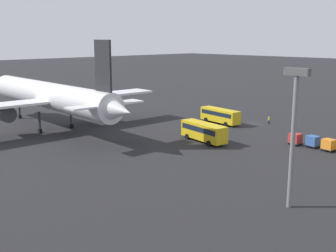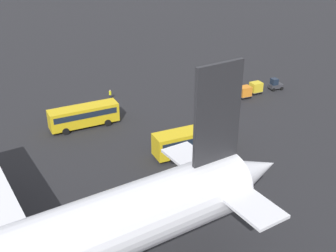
{
  "view_description": "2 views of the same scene",
  "coord_description": "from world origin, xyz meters",
  "px_view_note": "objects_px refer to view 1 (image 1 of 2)",
  "views": [
    {
      "loc": [
        -52.71,
        75.81,
        18.43
      ],
      "look_at": [
        1.61,
        24.02,
        2.64
      ],
      "focal_mm": 45.0,
      "sensor_mm": 36.0,
      "label": 1
    },
    {
      "loc": [
        25.45,
        58.33,
        28.01
      ],
      "look_at": [
        -1.17,
        18.46,
        3.95
      ],
      "focal_mm": 45.0,
      "sensor_mm": 36.0,
      "label": 2
    }
  ],
  "objects_px": {
    "shuttle_bus_far": "(204,131)",
    "cargo_cart_blue": "(313,141)",
    "cargo_cart_orange": "(329,144)",
    "cargo_cart_red": "(295,138)",
    "airplane": "(51,96)",
    "shuttle_bus_near": "(220,115)",
    "worker_person": "(269,120)"
  },
  "relations": [
    {
      "from": "shuttle_bus_far",
      "to": "cargo_cart_orange",
      "type": "height_order",
      "value": "shuttle_bus_far"
    },
    {
      "from": "airplane",
      "to": "cargo_cart_blue",
      "type": "xyz_separation_m",
      "value": [
        -44.08,
        -24.91,
        -5.62
      ]
    },
    {
      "from": "cargo_cart_orange",
      "to": "shuttle_bus_near",
      "type": "bearing_deg",
      "value": -10.48
    },
    {
      "from": "airplane",
      "to": "shuttle_bus_near",
      "type": "xyz_separation_m",
      "value": [
        -19.89,
        -29.57,
        -4.89
      ]
    },
    {
      "from": "airplane",
      "to": "shuttle_bus_far",
      "type": "distance_m",
      "value": 32.29
    },
    {
      "from": "airplane",
      "to": "shuttle_bus_near",
      "type": "bearing_deg",
      "value": -122.39
    },
    {
      "from": "airplane",
      "to": "cargo_cart_blue",
      "type": "height_order",
      "value": "airplane"
    },
    {
      "from": "shuttle_bus_far",
      "to": "cargo_cart_red",
      "type": "relative_size",
      "value": 4.68
    },
    {
      "from": "shuttle_bus_far",
      "to": "cargo_cart_blue",
      "type": "relative_size",
      "value": 4.68
    },
    {
      "from": "cargo_cart_blue",
      "to": "cargo_cart_red",
      "type": "bearing_deg",
      "value": 10.18
    },
    {
      "from": "cargo_cart_orange",
      "to": "cargo_cart_red",
      "type": "relative_size",
      "value": 1.0
    },
    {
      "from": "cargo_cart_orange",
      "to": "cargo_cart_blue",
      "type": "relative_size",
      "value": 1.0
    },
    {
      "from": "shuttle_bus_near",
      "to": "cargo_cart_red",
      "type": "height_order",
      "value": "shuttle_bus_near"
    },
    {
      "from": "cargo_cart_orange",
      "to": "cargo_cart_blue",
      "type": "height_order",
      "value": "same"
    },
    {
      "from": "cargo_cart_red",
      "to": "airplane",
      "type": "bearing_deg",
      "value": 30.68
    },
    {
      "from": "worker_person",
      "to": "cargo_cart_orange",
      "type": "height_order",
      "value": "cargo_cart_orange"
    },
    {
      "from": "worker_person",
      "to": "cargo_cart_red",
      "type": "bearing_deg",
      "value": 137.4
    },
    {
      "from": "airplane",
      "to": "cargo_cart_red",
      "type": "distance_m",
      "value": 48.09
    },
    {
      "from": "cargo_cart_orange",
      "to": "airplane",
      "type": "bearing_deg",
      "value": 27.53
    },
    {
      "from": "worker_person",
      "to": "cargo_cart_red",
      "type": "relative_size",
      "value": 0.78
    },
    {
      "from": "airplane",
      "to": "cargo_cart_red",
      "type": "height_order",
      "value": "airplane"
    },
    {
      "from": "airplane",
      "to": "worker_person",
      "type": "relative_size",
      "value": 30.92
    },
    {
      "from": "shuttle_bus_far",
      "to": "cargo_cart_blue",
      "type": "height_order",
      "value": "shuttle_bus_far"
    },
    {
      "from": "airplane",
      "to": "worker_person",
      "type": "height_order",
      "value": "airplane"
    },
    {
      "from": "cargo_cart_blue",
      "to": "cargo_cart_red",
      "type": "height_order",
      "value": "same"
    },
    {
      "from": "cargo_cart_red",
      "to": "cargo_cart_orange",
      "type": "bearing_deg",
      "value": -178.34
    },
    {
      "from": "shuttle_bus_far",
      "to": "cargo_cart_red",
      "type": "bearing_deg",
      "value": -133.41
    },
    {
      "from": "worker_person",
      "to": "cargo_cart_blue",
      "type": "xyz_separation_m",
      "value": [
        -16.38,
        11.77,
        0.32
      ]
    },
    {
      "from": "shuttle_bus_far",
      "to": "cargo_cart_red",
      "type": "height_order",
      "value": "shuttle_bus_far"
    },
    {
      "from": "cargo_cart_red",
      "to": "shuttle_bus_near",
      "type": "bearing_deg",
      "value": -13.79
    },
    {
      "from": "airplane",
      "to": "shuttle_bus_near",
      "type": "relative_size",
      "value": 5.2
    },
    {
      "from": "shuttle_bus_near",
      "to": "cargo_cart_red",
      "type": "bearing_deg",
      "value": 173.39
    }
  ]
}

